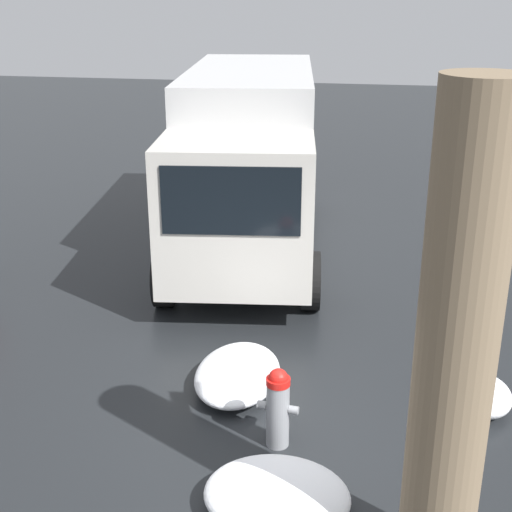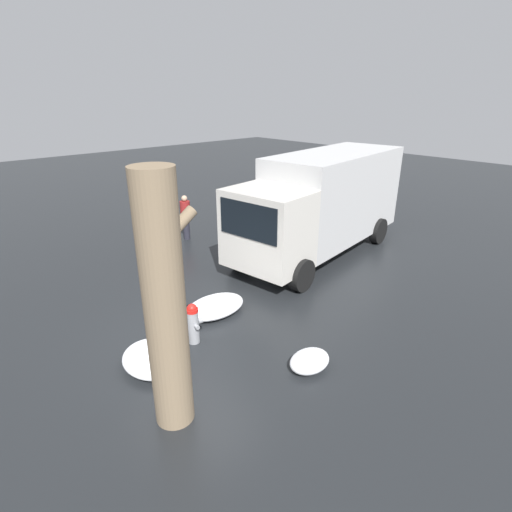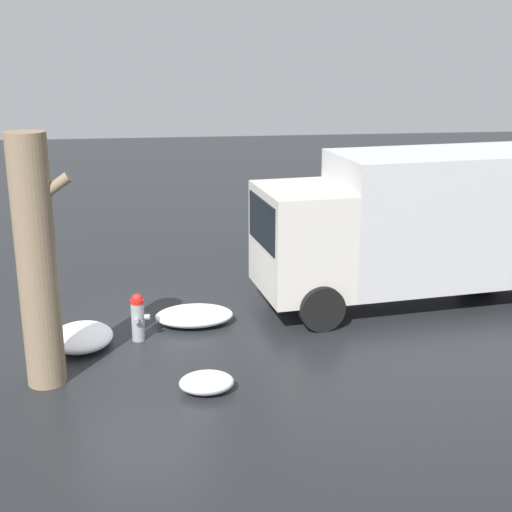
{
  "view_description": "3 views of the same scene",
  "coord_description": "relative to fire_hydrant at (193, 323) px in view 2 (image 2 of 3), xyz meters",
  "views": [
    {
      "loc": [
        -6.42,
        -0.91,
        4.67
      ],
      "look_at": [
        2.49,
        0.68,
        1.2
      ],
      "focal_mm": 50.0,
      "sensor_mm": 36.0,
      "label": 1
    },
    {
      "loc": [
        -3.97,
        -6.21,
        4.98
      ],
      "look_at": [
        2.38,
        0.6,
        1.15
      ],
      "focal_mm": 28.0,
      "sensor_mm": 36.0,
      "label": 2
    },
    {
      "loc": [
        0.54,
        -12.62,
        5.4
      ],
      "look_at": [
        2.32,
        0.65,
        1.37
      ],
      "focal_mm": 50.0,
      "sensor_mm": 36.0,
      "label": 3
    }
  ],
  "objects": [
    {
      "name": "ground_plane",
      "position": [
        -0.0,
        0.0,
        -0.47
      ],
      "size": [
        60.0,
        60.0,
        0.0
      ],
      "primitive_type": "plane",
      "color": "black"
    },
    {
      "name": "fire_hydrant",
      "position": [
        0.0,
        0.0,
        0.0
      ],
      "size": [
        0.36,
        0.45,
        0.92
      ],
      "rotation": [
        0.0,
        0.0,
        6.17
      ],
      "color": "gray",
      "rests_on": "ground_plane"
    },
    {
      "name": "tree_trunk",
      "position": [
        -1.46,
        -1.56,
        1.6
      ],
      "size": [
        0.95,
        0.62,
        4.12
      ],
      "color": "#7F6B51",
      "rests_on": "ground_plane"
    },
    {
      "name": "delivery_truck",
      "position": [
        6.13,
        1.47,
        1.27
      ],
      "size": [
        7.29,
        3.19,
        3.21
      ],
      "rotation": [
        0.0,
        0.0,
        1.69
      ],
      "color": "beige",
      "rests_on": "ground_plane"
    },
    {
      "name": "pedestrian",
      "position": [
        3.57,
        5.59,
        0.41
      ],
      "size": [
        0.35,
        0.35,
        1.62
      ],
      "rotation": [
        0.0,
        0.0,
        4.1
      ],
      "color": "#23232D",
      "rests_on": "ground_plane"
    },
    {
      "name": "snow_pile_by_hydrant",
      "position": [
        1.13,
        -2.26,
        -0.31
      ],
      "size": [
        0.89,
        0.66,
        0.33
      ],
      "color": "white",
      "rests_on": "ground_plane"
    },
    {
      "name": "snow_pile_curbside",
      "position": [
        1.08,
        0.66,
        -0.3
      ],
      "size": [
        1.55,
        1.03,
        0.35
      ],
      "color": "white",
      "rests_on": "ground_plane"
    },
    {
      "name": "snow_pile_by_tree",
      "position": [
        -1.04,
        -0.15,
        -0.29
      ],
      "size": [
        1.15,
        1.39,
        0.36
      ],
      "color": "white",
      "rests_on": "ground_plane"
    }
  ]
}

